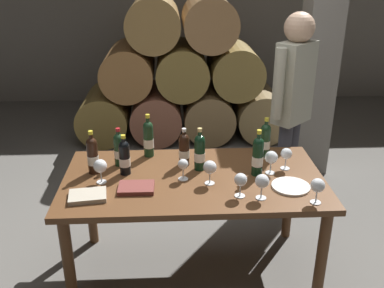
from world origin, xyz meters
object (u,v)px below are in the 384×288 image
dining_table (194,189)px  wine_bottle_0 (125,157)px  serving_plate (291,186)px  sommelier_presenting (293,99)px  wine_glass_4 (262,182)px  wine_bottle_2 (200,152)px  wine_glass_2 (210,168)px  wine_glass_0 (100,167)px  wine_glass_6 (241,180)px  wine_glass_5 (286,154)px  wine_glass_7 (271,158)px  leather_ledger (88,196)px  wine_glass_3 (318,186)px  wine_bottle_4 (148,138)px  tasting_notebook (136,188)px  wine_bottle_3 (265,140)px  wine_bottle_7 (93,155)px  wine_bottle_1 (258,156)px  wine_glass_1 (183,165)px  wine_bottle_6 (119,149)px  wine_bottle_5 (184,149)px

dining_table → wine_bottle_0: size_ratio=6.14×
serving_plate → sommelier_presenting: (0.23, 0.92, 0.28)m
wine_glass_4 → sommelier_presenting: 1.14m
wine_bottle_2 → wine_glass_2: (0.05, -0.21, -0.02)m
wine_glass_0 → wine_glass_6: size_ratio=1.05×
dining_table → serving_plate: (0.60, -0.17, 0.10)m
wine_glass_2 → wine_glass_5: 0.56m
wine_glass_7 → leather_ledger: 1.19m
wine_bottle_2 → wine_glass_3: 0.80m
wine_glass_6 → wine_glass_4: bearing=-13.9°
wine_bottle_4 → serving_plate: bearing=-29.8°
wine_bottle_4 → tasting_notebook: (-0.06, -0.50, -0.12)m
dining_table → wine_glass_2: bearing=-43.4°
leather_ledger → serving_plate: bearing=-4.8°
wine_bottle_3 → wine_glass_5: (0.10, -0.21, -0.02)m
wine_bottle_4 → wine_bottle_7: 0.43m
wine_bottle_3 → wine_glass_5: bearing=-64.7°
wine_bottle_7 → wine_glass_5: wine_bottle_7 is taller
wine_bottle_3 → wine_glass_3: size_ratio=1.85×
wine_bottle_0 → sommelier_presenting: (1.28, 0.67, 0.16)m
wine_bottle_3 → wine_glass_6: (-0.26, -0.56, -0.02)m
wine_bottle_0 → wine_bottle_1: bearing=-3.8°
wine_glass_6 → sommelier_presenting: 1.17m
dining_table → leather_ledger: (-0.65, -0.23, 0.11)m
wine_bottle_3 → wine_glass_1: (-0.60, -0.33, -0.03)m
dining_table → leather_ledger: 0.70m
wine_glass_0 → wine_glass_4: wine_glass_0 is taller
wine_bottle_0 → wine_glass_5: (1.08, 0.02, -0.01)m
dining_table → tasting_notebook: size_ratio=7.73×
wine_glass_6 → wine_bottle_4: bearing=133.0°
wine_bottle_7 → wine_glass_2: size_ratio=1.88×
wine_bottle_6 → wine_glass_6: 0.90m
tasting_notebook → sommelier_presenting: bearing=37.7°
wine_bottle_5 → sommelier_presenting: size_ratio=0.16×
wine_glass_5 → wine_glass_6: (-0.36, -0.35, 0.00)m
wine_glass_4 → wine_bottle_3: bearing=76.7°
wine_bottle_7 → wine_glass_0: size_ratio=1.87×
wine_glass_2 → serving_plate: wine_glass_2 is taller
wine_glass_0 → wine_glass_1: 0.52m
wine_bottle_1 → leather_ledger: bearing=-166.8°
wine_bottle_3 → wine_bottle_7: 1.21m
wine_bottle_6 → wine_glass_0: bearing=-110.6°
wine_bottle_4 → wine_glass_5: bearing=-15.5°
wine_bottle_5 → wine_glass_5: bearing=-8.0°
wine_glass_7 → wine_glass_6: bearing=-130.4°
wine_glass_3 → wine_glass_7: bearing=115.5°
wine_bottle_5 → wine_glass_2: (0.15, -0.28, -0.01)m
wine_bottle_3 → wine_glass_3: wine_bottle_3 is taller
wine_glass_0 → wine_glass_2: size_ratio=1.00×
wine_bottle_6 → wine_bottle_7: size_ratio=0.91×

